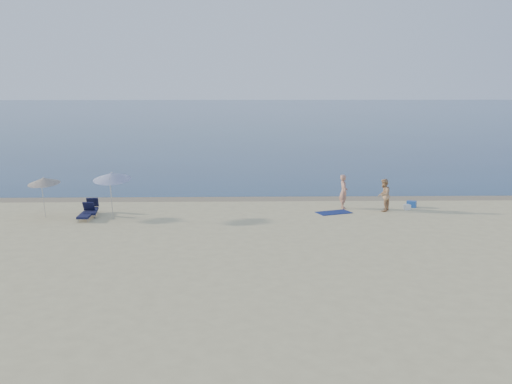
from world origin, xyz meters
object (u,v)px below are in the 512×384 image
at_px(person_right, 384,195).
at_px(person_left, 344,192).
at_px(blue_cooler, 412,204).
at_px(umbrella_near, 112,176).

bearing_deg(person_right, person_left, -83.79).
height_order(blue_cooler, umbrella_near, umbrella_near).
relative_size(person_right, umbrella_near, 0.70).
bearing_deg(person_left, person_right, -114.75).
bearing_deg(blue_cooler, person_right, -127.63).
bearing_deg(umbrella_near, person_left, 18.44).
height_order(person_right, umbrella_near, umbrella_near).
bearing_deg(blue_cooler, umbrella_near, -147.67).
bearing_deg(blue_cooler, person_left, -153.20).
height_order(person_left, blue_cooler, person_left).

